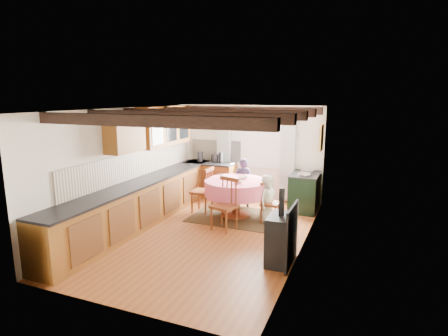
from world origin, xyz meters
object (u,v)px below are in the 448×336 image
at_px(chair_left, 202,190).
at_px(child_right, 267,198).
at_px(cast_iron_stove, 281,226).
at_px(chair_near, 224,204).
at_px(child_far, 243,183).
at_px(aga_range, 305,191).
at_px(chair_right, 270,202).
at_px(dining_table, 236,199).
at_px(cup, 221,176).

height_order(chair_left, child_right, chair_left).
height_order(cast_iron_stove, child_right, cast_iron_stove).
relative_size(chair_near, child_far, 0.89).
relative_size(aga_range, cast_iron_stove, 0.78).
distance_m(chair_right, aga_range, 1.24).
relative_size(chair_left, chair_right, 1.17).
xyz_separation_m(chair_left, child_right, (1.54, -0.07, -0.02)).
bearing_deg(cast_iron_stove, dining_table, 127.52).
xyz_separation_m(chair_right, cast_iron_stove, (0.64, -1.80, 0.17)).
bearing_deg(child_far, chair_near, 82.17).
relative_size(dining_table, cast_iron_stove, 1.11).
height_order(child_far, cup, child_far).
bearing_deg(dining_table, chair_right, -4.68).
xyz_separation_m(child_right, cup, (-1.10, 0.15, 0.36)).
bearing_deg(cup, dining_table, -15.47).
relative_size(aga_range, cup, 10.79).
xyz_separation_m(cast_iron_stove, cup, (-1.82, 1.97, 0.25)).
xyz_separation_m(dining_table, child_far, (-0.10, 0.79, 0.18)).
height_order(dining_table, aga_range, aga_range).
bearing_deg(aga_range, dining_table, -141.21).
bearing_deg(cast_iron_stove, chair_left, 140.18).
relative_size(aga_range, child_far, 0.82).
height_order(dining_table, chair_left, chair_left).
xyz_separation_m(chair_right, child_right, (-0.08, 0.02, 0.06)).
relative_size(chair_near, child_right, 1.03).
xyz_separation_m(chair_right, cup, (-1.18, 0.17, 0.42)).
bearing_deg(chair_near, child_right, 64.57).
bearing_deg(cup, chair_right, -8.34).
distance_m(dining_table, chair_near, 0.84).
distance_m(aga_range, child_far, 1.46).
distance_m(chair_right, child_right, 0.10).
relative_size(chair_right, child_far, 0.76).
distance_m(chair_left, cup, 0.57).
height_order(aga_range, cast_iron_stove, cast_iron_stove).
relative_size(dining_table, child_right, 1.35).
distance_m(aga_range, child_right, 1.26).
xyz_separation_m(chair_near, child_right, (0.65, 0.79, -0.02)).
height_order(chair_right, child_right, child_right).
bearing_deg(chair_left, child_far, 136.52).
bearing_deg(cup, cast_iron_stove, -47.24).
xyz_separation_m(chair_right, child_far, (-0.89, 0.85, 0.14)).
relative_size(dining_table, chair_left, 1.31).
relative_size(aga_range, child_right, 0.95).
height_order(aga_range, child_right, child_right).
bearing_deg(chair_left, cast_iron_stove, 50.54).
height_order(dining_table, cast_iron_stove, cast_iron_stove).
bearing_deg(dining_table, aga_range, 38.79).
height_order(chair_right, cast_iron_stove, cast_iron_stove).
bearing_deg(dining_table, child_far, 97.49).
bearing_deg(chair_near, child_far, 109.68).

